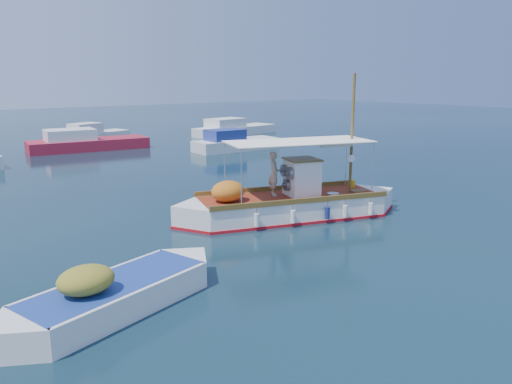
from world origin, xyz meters
TOP-DOWN VIEW (x-y plane):
  - ground at (0.00, 0.00)m, footprint 160.00×160.00m
  - fishing_caique at (0.38, 0.30)m, footprint 8.75×4.46m
  - dinghy at (-8.04, -3.15)m, footprint 5.82×2.82m
  - bg_boat_n at (0.59, 23.46)m, footprint 8.79×3.78m
  - bg_boat_ne at (9.28, 16.55)m, footprint 6.57×2.37m
  - bg_boat_e at (15.19, 24.98)m, footprint 8.84×3.81m
  - bg_boat_far_n at (2.87, 28.02)m, footprint 6.32×3.74m

SIDE VIEW (x-z plane):
  - ground at x=0.00m, z-range 0.00..0.00m
  - dinghy at x=-8.04m, z-range -0.43..1.05m
  - bg_boat_ne at x=9.28m, z-range -0.41..1.39m
  - bg_boat_far_n at x=2.87m, z-range -0.41..1.39m
  - bg_boat_n at x=0.59m, z-range -0.41..1.39m
  - bg_boat_e at x=15.19m, z-range -0.41..1.39m
  - fishing_caique at x=0.38m, z-range -2.31..3.30m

